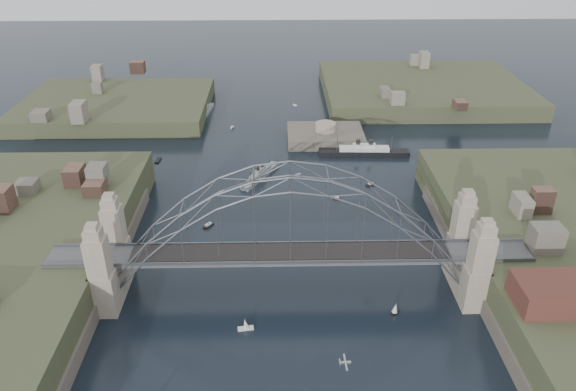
# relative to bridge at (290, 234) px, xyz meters

# --- Properties ---
(ground) EXTENTS (500.00, 500.00, 0.00)m
(ground) POSITION_rel_bridge_xyz_m (0.00, 0.00, -12.32)
(ground) COLOR black
(ground) RESTS_ON ground
(bridge) EXTENTS (84.00, 13.80, 24.60)m
(bridge) POSITION_rel_bridge_xyz_m (0.00, 0.00, 0.00)
(bridge) COLOR #515154
(bridge) RESTS_ON ground
(headland_nw) EXTENTS (60.00, 45.00, 9.00)m
(headland_nw) POSITION_rel_bridge_xyz_m (-55.00, 95.00, -11.82)
(headland_nw) COLOR #3E4429
(headland_nw) RESTS_ON ground
(headland_ne) EXTENTS (70.00, 55.00, 9.50)m
(headland_ne) POSITION_rel_bridge_xyz_m (50.00, 110.00, -11.57)
(headland_ne) COLOR #3E4429
(headland_ne) RESTS_ON ground
(fort_island) EXTENTS (22.00, 16.00, 9.40)m
(fort_island) POSITION_rel_bridge_xyz_m (12.00, 70.00, -12.66)
(fort_island) COLOR brown
(fort_island) RESTS_ON ground
(naval_cruiser_near) EXTENTS (9.47, 15.45, 4.89)m
(naval_cruiser_near) POSITION_rel_bridge_xyz_m (-6.46, 46.00, -11.57)
(naval_cruiser_near) COLOR #8F9697
(naval_cruiser_near) RESTS_ON ground
(naval_cruiser_far) EXTENTS (4.09, 15.51, 5.19)m
(naval_cruiser_far) POSITION_rel_bridge_xyz_m (-25.56, 93.23, -11.52)
(naval_cruiser_far) COLOR #8F9697
(naval_cruiser_far) RESTS_ON ground
(ocean_liner) EXTENTS (25.00, 4.37, 6.11)m
(ocean_liner) POSITION_rel_bridge_xyz_m (21.89, 59.44, -11.38)
(ocean_liner) COLOR black
(ocean_liner) RESTS_ON ground
(aeroplane) EXTENTS (1.69, 3.20, 0.46)m
(aeroplane) POSITION_rel_bridge_xyz_m (7.05, -22.90, -6.82)
(aeroplane) COLOR #9FA1A5
(small_boat_a) EXTENTS (2.27, 2.59, 1.43)m
(small_boat_a) POSITION_rel_bridge_xyz_m (-17.23, 22.60, -12.04)
(small_boat_a) COLOR white
(small_boat_a) RESTS_ON ground
(small_boat_b) EXTENTS (1.77, 0.97, 1.43)m
(small_boat_b) POSITION_rel_bridge_xyz_m (11.93, 34.39, -12.03)
(small_boat_b) COLOR white
(small_boat_b) RESTS_ON ground
(small_boat_c) EXTENTS (2.75, 1.27, 2.38)m
(small_boat_c) POSITION_rel_bridge_xyz_m (-7.60, -9.84, -11.51)
(small_boat_c) COLOR white
(small_boat_c) RESTS_ON ground
(small_boat_d) EXTENTS (2.46, 1.60, 1.43)m
(small_boat_d) POSITION_rel_bridge_xyz_m (20.92, 41.06, -12.04)
(small_boat_d) COLOR white
(small_boat_d) RESTS_ON ground
(small_boat_e) EXTENTS (1.40, 3.43, 0.45)m
(small_boat_e) POSITION_rel_bridge_xyz_m (-34.49, 56.59, -12.17)
(small_boat_e) COLOR white
(small_boat_e) RESTS_ON ground
(small_boat_f) EXTENTS (1.57, 1.32, 0.45)m
(small_boat_f) POSITION_rel_bridge_xyz_m (3.19, 47.25, -12.17)
(small_boat_f) COLOR white
(small_boat_f) RESTS_ON ground
(small_boat_h) EXTENTS (1.33, 1.86, 1.43)m
(small_boat_h) POSITION_rel_bridge_xyz_m (-15.94, 80.27, -12.03)
(small_boat_h) COLOR white
(small_boat_h) RESTS_ON ground
(small_boat_i) EXTENTS (2.33, 0.91, 0.45)m
(small_boat_i) POSITION_rel_bridge_xyz_m (34.24, 20.90, -12.17)
(small_boat_i) COLOR white
(small_boat_i) RESTS_ON ground
(small_boat_k) EXTENTS (1.57, 1.77, 0.45)m
(small_boat_k) POSITION_rel_bridge_xyz_m (4.10, 100.68, -12.17)
(small_boat_k) COLOR white
(small_boat_k) RESTS_ON ground
(small_boat_l) EXTENTS (3.08, 2.00, 1.43)m
(small_boat_l) POSITION_rel_bridge_xyz_m (-40.35, 24.98, -12.04)
(small_boat_l) COLOR white
(small_boat_l) RESTS_ON ground
(small_boat_m) EXTENTS (1.79, 1.70, 2.38)m
(small_boat_m) POSITION_rel_bridge_xyz_m (17.88, -6.37, -11.35)
(small_boat_m) COLOR white
(small_boat_m) RESTS_ON ground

